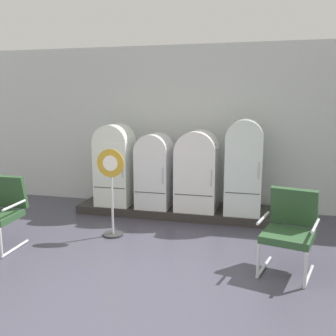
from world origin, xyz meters
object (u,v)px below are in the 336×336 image
sign_stand (112,196)px  refrigerator_1 (154,169)px  refrigerator_2 (197,169)px  refrigerator_3 (244,164)px  armchair_left (0,209)px  armchair_right (290,227)px  refrigerator_0 (115,162)px

sign_stand → refrigerator_1: bearing=75.5°
refrigerator_2 → refrigerator_3: refrigerator_3 is taller
refrigerator_2 → armchair_left: (-2.50, -2.07, -0.33)m
refrigerator_1 → armchair_right: bearing=-38.9°
refrigerator_1 → armchair_left: refrigerator_1 is taller
refrigerator_1 → refrigerator_2: size_ratio=0.95×
armchair_left → sign_stand: size_ratio=0.74×
armchair_left → refrigerator_3: bearing=31.5°
armchair_left → armchair_right: same height
refrigerator_1 → sign_stand: (-0.32, -1.24, -0.22)m
refrigerator_0 → armchair_right: 3.56m
armchair_left → armchair_right: (3.98, 0.20, 0.00)m
refrigerator_3 → armchair_right: 2.00m
armchair_right → refrigerator_2: bearing=128.4°
refrigerator_0 → armchair_left: size_ratio=1.49×
refrigerator_0 → armchair_right: bearing=-31.1°
refrigerator_0 → sign_stand: refrigerator_0 is taller
armchair_right → sign_stand: (-2.59, 0.59, 0.08)m
refrigerator_0 → refrigerator_3: (2.37, 0.01, 0.07)m
refrigerator_0 → armchair_right: (3.03, -1.83, -0.39)m
refrigerator_2 → armchair_right: (1.49, -1.87, -0.33)m
refrigerator_1 → refrigerator_2: (0.78, 0.04, 0.03)m
refrigerator_2 → sign_stand: (-1.10, -1.29, -0.24)m
sign_stand → refrigerator_3: bearing=32.9°
armchair_left → refrigerator_2: bearing=39.7°
refrigerator_1 → refrigerator_2: bearing=3.2°
refrigerator_1 → armchair_left: bearing=-130.2°
refrigerator_3 → armchair_left: (-3.32, -2.03, -0.45)m
refrigerator_1 → refrigerator_3: 1.61m
sign_stand → refrigerator_0: bearing=109.7°
armchair_left → armchair_right: 3.99m
refrigerator_3 → armchair_right: bearing=-70.1°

